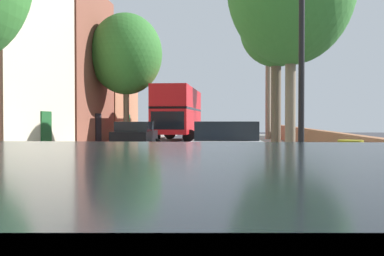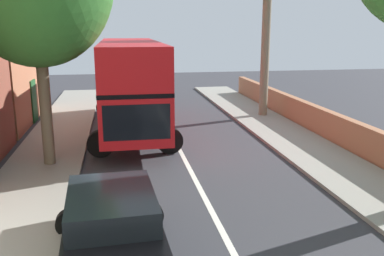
% 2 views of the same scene
% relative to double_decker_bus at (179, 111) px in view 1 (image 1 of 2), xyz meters
% --- Properties ---
extents(ground_plane, '(84.00, 84.00, 0.00)m').
position_rel_double_decker_bus_xyz_m(ground_plane, '(1.70, -16.97, -2.35)').
color(ground_plane, '#333338').
extents(road_centre_line, '(0.16, 54.00, 0.01)m').
position_rel_double_decker_bus_xyz_m(road_centre_line, '(1.70, -16.97, -2.35)').
color(road_centre_line, silver).
rests_on(road_centre_line, ground).
extents(sidewalk_left, '(2.60, 60.00, 0.12)m').
position_rel_double_decker_bus_xyz_m(sidewalk_left, '(-3.20, -16.97, -2.29)').
color(sidewalk_left, gray).
rests_on(sidewalk_left, ground).
extents(sidewalk_right, '(2.60, 60.00, 0.12)m').
position_rel_double_decker_bus_xyz_m(sidewalk_right, '(6.60, -16.97, -2.29)').
color(sidewalk_right, gray).
rests_on(sidewalk_right, ground).
extents(boundary_wall_right, '(0.36, 54.00, 1.23)m').
position_rel_double_decker_bus_xyz_m(boundary_wall_right, '(8.15, -16.97, -1.74)').
color(boundary_wall_right, '#9E6647').
rests_on(boundary_wall_right, ground).
extents(double_decker_bus, '(3.58, 10.83, 4.06)m').
position_rel_double_decker_bus_xyz_m(double_decker_bus, '(0.00, 0.00, 0.00)').
color(double_decker_bus, red).
rests_on(double_decker_bus, ground).
extents(parked_car_black_left_1, '(2.61, 4.27, 1.59)m').
position_rel_double_decker_bus_xyz_m(parked_car_black_left_1, '(-0.80, -11.02, -1.44)').
color(parked_car_black_left_1, black).
rests_on(parked_car_black_left_1, ground).
extents(parked_car_silver_right_2, '(2.60, 4.20, 1.65)m').
position_rel_double_decker_bus_xyz_m(parked_car_silver_right_2, '(4.20, -20.90, -1.41)').
color(parked_car_silver_right_2, '#B7BABF').
rests_on(parked_car_silver_right_2, ground).
extents(street_tree_right_1, '(3.39, 3.39, 9.32)m').
position_rel_double_decker_bus_xyz_m(street_tree_right_1, '(6.98, 2.03, 5.38)').
color(street_tree_right_1, '#7A6B56').
rests_on(street_tree_right_1, sidewalk_right).
extents(street_tree_right_5, '(3.81, 3.81, 8.32)m').
position_rel_double_decker_bus_xyz_m(street_tree_right_5, '(6.54, -10.08, 4.01)').
color(street_tree_right_5, brown).
rests_on(street_tree_right_5, sidewalk_right).
extents(street_tree_left_6, '(4.88, 4.88, 8.75)m').
position_rel_double_decker_bus_xyz_m(street_tree_left_6, '(-2.98, -4.49, 3.76)').
color(street_tree_left_6, brown).
rests_on(street_tree_left_6, sidewalk_left).
extents(lamppost_right, '(0.32, 0.32, 6.31)m').
position_rel_double_decker_bus_xyz_m(lamppost_right, '(6.00, -23.02, 1.45)').
color(lamppost_right, black).
rests_on(lamppost_right, sidewalk_right).
extents(litter_bin_right, '(0.55, 0.55, 1.13)m').
position_rel_double_decker_bus_xyz_m(litter_bin_right, '(7.00, -23.47, -1.66)').
color(litter_bin_right, black).
rests_on(litter_bin_right, sidewalk_right).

